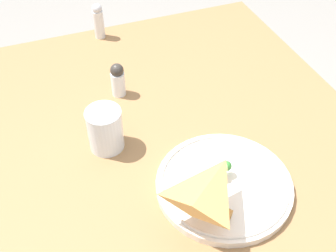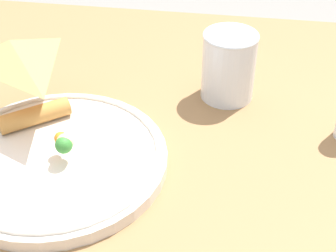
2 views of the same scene
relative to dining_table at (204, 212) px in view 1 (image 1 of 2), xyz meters
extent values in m
cube|color=olive|center=(0.00, 0.00, 0.08)|extent=(1.30, 0.84, 0.03)
cube|color=#382D23|center=(-0.60, -0.37, -0.29)|extent=(0.06, 0.06, 0.70)
cube|color=#382D23|center=(-0.60, 0.37, -0.29)|extent=(0.06, 0.06, 0.70)
cylinder|color=silver|center=(0.02, 0.03, 0.10)|extent=(0.27, 0.27, 0.02)
torus|color=silver|center=(0.02, 0.03, 0.11)|extent=(0.25, 0.25, 0.01)
pyramid|color=tan|center=(0.02, 0.02, 0.12)|extent=(0.16, 0.16, 0.02)
cylinder|color=#C68942|center=(0.06, -0.03, 0.12)|extent=(0.09, 0.08, 0.02)
sphere|color=#EFDB93|center=(0.00, 0.03, 0.13)|extent=(0.02, 0.02, 0.02)
sphere|color=orange|center=(0.01, 0.03, 0.13)|extent=(0.02, 0.02, 0.02)
sphere|color=#388433|center=(0.00, 0.04, 0.13)|extent=(0.02, 0.02, 0.02)
cylinder|color=white|center=(-0.17, -0.15, 0.14)|extent=(0.07, 0.07, 0.10)
cylinder|color=#B27F42|center=(-0.17, -0.15, 0.13)|extent=(0.07, 0.07, 0.08)
torus|color=white|center=(-0.17, -0.15, 0.19)|extent=(0.08, 0.08, 0.00)
cylinder|color=silver|center=(-0.60, -0.06, 0.13)|extent=(0.03, 0.03, 0.08)
sphere|color=silver|center=(-0.60, -0.06, 0.18)|extent=(0.03, 0.03, 0.03)
cylinder|color=white|center=(-0.33, -0.08, 0.12)|extent=(0.03, 0.03, 0.06)
sphere|color=#38332D|center=(-0.33, -0.08, 0.16)|extent=(0.03, 0.03, 0.03)
camera|label=1|loc=(0.46, -0.25, 0.75)|focal=45.00mm
camera|label=2|loc=(-0.19, 0.47, 0.50)|focal=55.00mm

